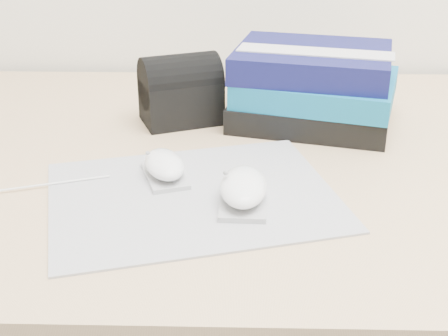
{
  "coord_description": "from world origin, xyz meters",
  "views": [
    {
      "loc": [
        -0.08,
        0.72,
        1.11
      ],
      "look_at": [
        -0.1,
        1.44,
        0.77
      ],
      "focal_mm": 50.0,
      "sensor_mm": 36.0,
      "label": 1
    }
  ],
  "objects_px": {
    "mouse_front": "(243,189)",
    "book_stack": "(314,86)",
    "desk": "(281,259)",
    "mouse_rear": "(165,166)",
    "pouch": "(181,90)"
  },
  "relations": [
    {
      "from": "mouse_rear",
      "to": "mouse_front",
      "type": "bearing_deg",
      "value": -32.7
    },
    {
      "from": "mouse_front",
      "to": "book_stack",
      "type": "bearing_deg",
      "value": 68.4
    },
    {
      "from": "mouse_front",
      "to": "pouch",
      "type": "height_order",
      "value": "pouch"
    },
    {
      "from": "mouse_front",
      "to": "mouse_rear",
      "type": "bearing_deg",
      "value": 147.3
    },
    {
      "from": "mouse_rear",
      "to": "mouse_front",
      "type": "relative_size",
      "value": 0.96
    },
    {
      "from": "mouse_front",
      "to": "book_stack",
      "type": "relative_size",
      "value": 0.36
    },
    {
      "from": "desk",
      "to": "book_stack",
      "type": "bearing_deg",
      "value": 55.11
    },
    {
      "from": "mouse_front",
      "to": "book_stack",
      "type": "distance_m",
      "value": 0.32
    },
    {
      "from": "mouse_front",
      "to": "desk",
      "type": "bearing_deg",
      "value": 72.8
    },
    {
      "from": "mouse_rear",
      "to": "pouch",
      "type": "distance_m",
      "value": 0.22
    },
    {
      "from": "mouse_rear",
      "to": "desk",
      "type": "bearing_deg",
      "value": 41.98
    },
    {
      "from": "mouse_rear",
      "to": "book_stack",
      "type": "relative_size",
      "value": 0.35
    },
    {
      "from": "desk",
      "to": "mouse_front",
      "type": "height_order",
      "value": "mouse_front"
    },
    {
      "from": "desk",
      "to": "mouse_rear",
      "type": "height_order",
      "value": "mouse_rear"
    },
    {
      "from": "desk",
      "to": "book_stack",
      "type": "relative_size",
      "value": 5.39
    }
  ]
}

